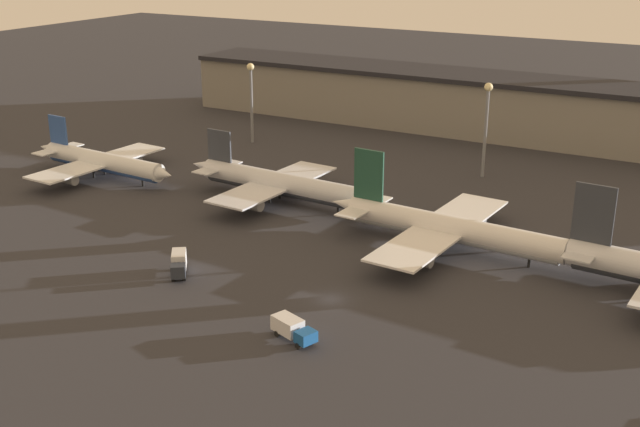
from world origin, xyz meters
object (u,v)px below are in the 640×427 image
(airplane_2, at_px, (449,228))
(service_vehicle_1, at_px, (179,263))
(airplane_0, at_px, (102,162))
(airplane_1, at_px, (280,184))
(service_vehicle_0, at_px, (293,328))

(airplane_2, bearing_deg, service_vehicle_1, -133.29)
(airplane_0, xyz_separation_m, service_vehicle_1, (46.82, -32.29, -1.52))
(airplane_0, bearing_deg, airplane_1, 10.22)
(airplane_1, distance_m, service_vehicle_1, 37.49)
(airplane_1, distance_m, airplane_2, 37.92)
(airplane_0, distance_m, service_vehicle_1, 56.89)
(airplane_0, height_order, airplane_1, airplane_1)
(service_vehicle_0, height_order, service_vehicle_1, service_vehicle_1)
(airplane_2, height_order, service_vehicle_0, airplane_2)
(airplane_1, height_order, service_vehicle_0, airplane_1)
(airplane_2, bearing_deg, airplane_1, 173.22)
(service_vehicle_1, bearing_deg, airplane_0, -160.90)
(airplane_0, height_order, service_vehicle_0, airplane_0)
(airplane_2, bearing_deg, airplane_0, -177.82)
(airplane_2, distance_m, service_vehicle_0, 39.94)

